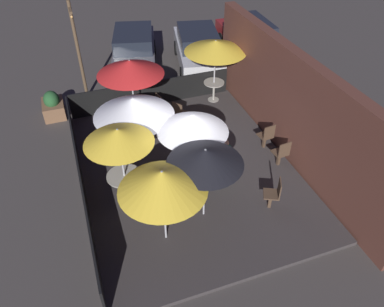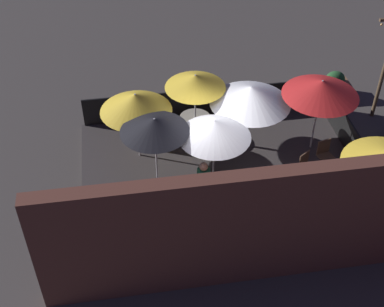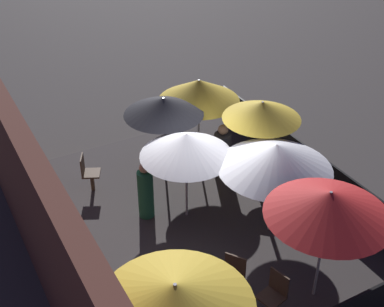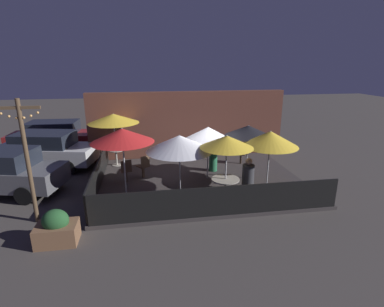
{
  "view_description": "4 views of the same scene",
  "coord_description": "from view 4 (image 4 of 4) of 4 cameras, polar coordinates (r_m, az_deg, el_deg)",
  "views": [
    {
      "loc": [
        7.89,
        -2.63,
        7.48
      ],
      "look_at": [
        0.81,
        -0.12,
        1.36
      ],
      "focal_mm": 35.0,
      "sensor_mm": 36.0,
      "label": 1
    },
    {
      "loc": [
        2.54,
        10.66,
        10.37
      ],
      "look_at": [
        0.9,
        0.21,
        1.28
      ],
      "focal_mm": 50.0,
      "sensor_mm": 36.0,
      "label": 2
    },
    {
      "loc": [
        -7.8,
        4.39,
        7.6
      ],
      "look_at": [
        0.86,
        -0.36,
        1.26
      ],
      "focal_mm": 50.0,
      "sensor_mm": 36.0,
      "label": 3
    },
    {
      "loc": [
        -2.12,
        -10.85,
        4.58
      ],
      "look_at": [
        -0.26,
        0.54,
        1.03
      ],
      "focal_mm": 28.0,
      "sensor_mm": 36.0,
      "label": 4
    }
  ],
  "objects": [
    {
      "name": "patio_umbrella_6",
      "position": [
        10.81,
        14.66,
        2.75
      ],
      "size": [
        1.98,
        1.98,
        2.15
      ],
      "color": "#B2B2B7",
      "rests_on": "patio_deck"
    },
    {
      "name": "parked_car_1",
      "position": [
        14.74,
        -26.14,
        0.65
      ],
      "size": [
        4.57,
        2.58,
        1.62
      ],
      "rotation": [
        0.0,
        0.0,
        -0.21
      ],
      "color": "silver",
      "rests_on": "ground_plane"
    },
    {
      "name": "patron_1",
      "position": [
        10.73,
        10.61,
        -4.5
      ],
      "size": [
        0.59,
        0.59,
        1.28
      ],
      "rotation": [
        0.0,
        0.0,
        5.48
      ],
      "color": "#333338",
      "rests_on": "patio_deck"
    },
    {
      "name": "planter_box",
      "position": [
        8.79,
        -24.39,
        -12.96
      ],
      "size": [
        1.04,
        0.73,
        0.95
      ],
      "color": "brown",
      "rests_on": "ground_plane"
    },
    {
      "name": "building_wall",
      "position": [
        14.57,
        -0.73,
        5.4
      ],
      "size": [
        9.4,
        0.36,
        3.24
      ],
      "color": "brown",
      "rests_on": "ground_plane"
    },
    {
      "name": "parked_car_2",
      "position": [
        17.25,
        -24.79,
        3.02
      ],
      "size": [
        4.5,
        1.97,
        1.62
      ],
      "rotation": [
        0.0,
        0.0,
        -0.05
      ],
      "color": "maroon",
      "rests_on": "ground_plane"
    },
    {
      "name": "patio_chair_3",
      "position": [
        11.65,
        -12.45,
        -3.09
      ],
      "size": [
        0.48,
        0.48,
        0.94
      ],
      "rotation": [
        0.0,
        0.0,
        1.81
      ],
      "color": "#4C3828",
      "rests_on": "patio_deck"
    },
    {
      "name": "dining_table_1",
      "position": [
        10.1,
        6.37,
        -5.57
      ],
      "size": [
        0.93,
        0.93,
        0.73
      ],
      "color": "#9E998E",
      "rests_on": "patio_deck"
    },
    {
      "name": "patron_0",
      "position": [
        12.64,
        4.07,
        -0.62
      ],
      "size": [
        0.38,
        0.38,
        1.36
      ],
      "rotation": [
        0.0,
        0.0,
        1.45
      ],
      "color": "#236642",
      "rests_on": "patio_deck"
    },
    {
      "name": "patio_deck",
      "position": [
        11.94,
        1.65,
        -5.14
      ],
      "size": [
        7.8,
        6.07,
        0.12
      ],
      "color": "#383333",
      "rests_on": "ground_plane"
    },
    {
      "name": "patio_umbrella_2",
      "position": [
        10.28,
        -13.14,
        3.38
      ],
      "size": [
        2.13,
        2.13,
        2.34
      ],
      "color": "#B2B2B7",
      "rests_on": "patio_deck"
    },
    {
      "name": "ground_plane",
      "position": [
        11.97,
        1.65,
        -5.4
      ],
      "size": [
        60.0,
        60.0,
        0.0
      ],
      "primitive_type": "plane",
      "color": "#423D3A"
    },
    {
      "name": "dining_table_0",
      "position": [
        13.7,
        -14.26,
        0.12
      ],
      "size": [
        0.76,
        0.76,
        0.74
      ],
      "color": "#9E998E",
      "rests_on": "patio_deck"
    },
    {
      "name": "patio_umbrella_3",
      "position": [
        10.05,
        -2.4,
        1.97
      ],
      "size": [
        2.28,
        2.28,
        2.11
      ],
      "color": "#B2B2B7",
      "rests_on": "patio_deck"
    },
    {
      "name": "patio_umbrella_0",
      "position": [
        13.35,
        -14.75,
        6.47
      ],
      "size": [
        2.18,
        2.18,
        2.33
      ],
      "color": "#B2B2B7",
      "rests_on": "patio_deck"
    },
    {
      "name": "patio_umbrella_1",
      "position": [
        9.65,
        6.65,
        2.24
      ],
      "size": [
        1.74,
        1.74,
        2.21
      ],
      "color": "#B2B2B7",
      "rests_on": "patio_deck"
    },
    {
      "name": "patio_chair_1",
      "position": [
        12.02,
        -9.17,
        -2.28
      ],
      "size": [
        0.56,
        0.56,
        0.94
      ],
      "rotation": [
        0.0,
        0.0,
        2.18
      ],
      "color": "#4C3828",
      "rests_on": "patio_deck"
    },
    {
      "name": "fence_side_left",
      "position": [
        11.69,
        -17.28,
        -3.64
      ],
      "size": [
        0.05,
        5.87,
        0.95
      ],
      "color": "black",
      "rests_on": "patio_deck"
    },
    {
      "name": "fence_front",
      "position": [
        9.07,
        5.29,
        -9.05
      ],
      "size": [
        7.6,
        0.05,
        0.95
      ],
      "color": "black",
      "rests_on": "patio_deck"
    },
    {
      "name": "patio_umbrella_5",
      "position": [
        11.67,
        10.67,
        4.28
      ],
      "size": [
        1.82,
        1.82,
        2.13
      ],
      "color": "#B2B2B7",
      "rests_on": "patio_deck"
    },
    {
      "name": "light_post",
      "position": [
        9.56,
        -28.96,
        -0.42
      ],
      "size": [
        1.1,
        0.12,
        3.66
      ],
      "color": "brown",
      "rests_on": "ground_plane"
    },
    {
      "name": "patio_chair_0",
      "position": [
        13.78,
        9.35,
        0.2
      ],
      "size": [
        0.53,
        0.53,
        0.92
      ],
      "rotation": [
        0.0,
        0.0,
        -2.02
      ],
      "color": "#4C3828",
      "rests_on": "patio_deck"
    },
    {
      "name": "patio_umbrella_4",
      "position": [
        11.5,
        3.08,
        3.78
      ],
      "size": [
        1.92,
        1.92,
        2.07
      ],
      "color": "#B2B2B7",
      "rests_on": "patio_deck"
    },
    {
      "name": "patio_chair_4",
      "position": [
        14.37,
        2.76,
        1.09
      ],
      "size": [
        0.44,
        0.44,
        0.92
      ],
      "rotation": [
        0.0,
        0.0,
        -3.04
      ],
      "color": "#4C3828",
      "rests_on": "patio_deck"
    },
    {
      "name": "patio_chair_2",
      "position": [
        14.22,
        -0.83,
        0.89
      ],
      "size": [
        0.45,
        0.45,
        0.9
      ],
      "rotation": [
        0.0,
        0.0,
        -3.01
      ],
      "color": "#4C3828",
      "rests_on": "patio_deck"
    }
  ]
}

